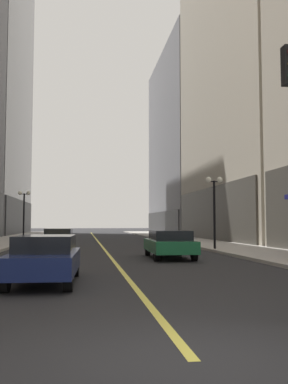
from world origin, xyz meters
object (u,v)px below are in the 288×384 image
car_green (169,243)px  street_lamp_right_mid (214,196)px  car_yellow (59,238)px  street_lamp_left_far (24,204)px  car_navy (45,257)px

car_green → street_lamp_right_mid: (3.69, 4.71, 2.53)m
street_lamp_right_mid → car_yellow: bearing=161.4°
car_green → car_yellow: bearing=125.5°
car_green → street_lamp_left_far: 20.27m
car_navy → street_lamp_left_far: 26.26m
car_navy → street_lamp_right_mid: 15.58m
car_yellow → street_lamp_right_mid: size_ratio=0.96×
car_navy → car_green: (5.10, 7.91, 0.00)m
car_yellow → street_lamp_right_mid: bearing=-18.6°
car_navy → street_lamp_left_far: street_lamp_left_far is taller
car_green → street_lamp_right_mid: size_ratio=1.09×
car_yellow → street_lamp_left_far: 10.98m
street_lamp_left_far → car_navy: bearing=-81.2°
car_navy → car_green: 9.41m
car_navy → car_yellow: (-0.50, 15.75, 0.00)m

